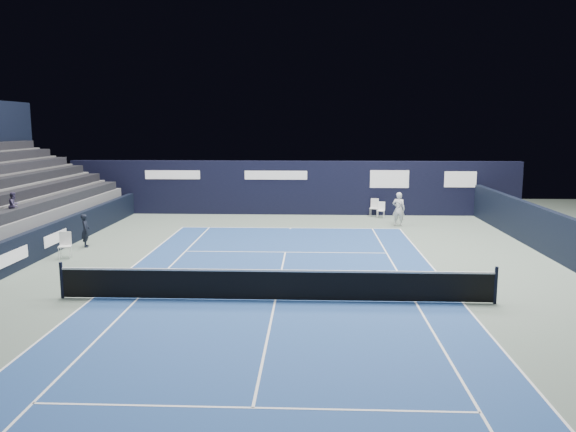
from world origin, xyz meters
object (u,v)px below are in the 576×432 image
(folding_chair_back_a, at_px, (374,206))
(tennis_player, at_px, (399,209))
(line_judge_chair, at_px, (65,243))
(folding_chair_back_b, at_px, (381,209))
(tennis_net, at_px, (275,284))

(folding_chair_back_a, distance_m, tennis_player, 3.21)
(tennis_player, bearing_deg, folding_chair_back_a, 106.39)
(line_judge_chair, xyz_separation_m, tennis_player, (14.09, 7.67, 0.30))
(folding_chair_back_b, relative_size, tennis_player, 0.51)
(line_judge_chair, height_order, tennis_player, tennis_player)
(folding_chair_back_b, distance_m, tennis_net, 16.14)
(folding_chair_back_b, height_order, tennis_net, tennis_net)
(line_judge_chair, distance_m, tennis_net, 9.96)
(folding_chair_back_b, distance_m, tennis_player, 2.66)
(folding_chair_back_a, relative_size, line_judge_chair, 1.00)
(folding_chair_back_a, xyz_separation_m, tennis_player, (0.90, -3.06, 0.30))
(folding_chair_back_b, bearing_deg, tennis_net, -92.30)
(line_judge_chair, bearing_deg, folding_chair_back_a, 25.77)
(folding_chair_back_b, xyz_separation_m, tennis_net, (-4.97, -15.35, -0.00))
(folding_chair_back_b, relative_size, tennis_net, 0.07)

